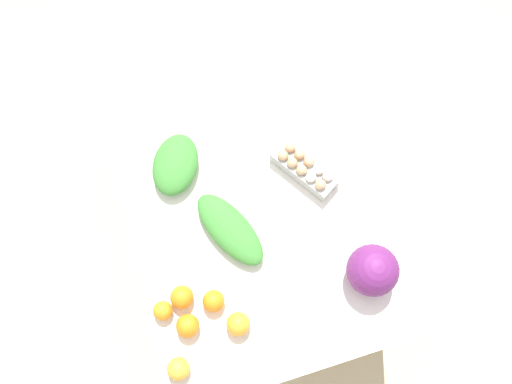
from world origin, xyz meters
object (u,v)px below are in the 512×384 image
Objects in this scene: egg_carton at (305,168)px; orange_5 at (182,297)px; greens_bunch_chard at (230,229)px; orange_4 at (178,369)px; greens_bunch_beet_tops at (175,165)px; orange_3 at (214,301)px; orange_0 at (238,324)px; cabbage_purple at (373,270)px; orange_2 at (188,326)px; orange_1 at (163,311)px.

egg_carton is 0.63m from orange_5.
orange_4 reaches higher than greens_bunch_chard.
orange_4 is at bearing -13.51° from greens_bunch_beet_tops.
orange_0 is at bearing 31.11° from orange_3.
cabbage_purple reaches higher than orange_2.
orange_4 is at bearing -27.55° from orange_2.
cabbage_purple is 0.44m from egg_carton.
greens_bunch_chard is at bearing 140.78° from orange_2.
greens_bunch_beet_tops is at bearing -136.85° from cabbage_purple.
greens_bunch_chard is (0.14, -0.32, -0.00)m from egg_carton.
orange_1 is at bearing -96.42° from orange_3.
orange_3 is 0.24m from orange_4.
greens_bunch_beet_tops reaches higher than orange_0.
greens_bunch_chard is at bearing 23.11° from greens_bunch_beet_tops.
cabbage_purple is 0.51m from greens_bunch_chard.
egg_carton is at bearing -167.71° from cabbage_purple.
orange_5 is at bearing -50.87° from greens_bunch_chard.
greens_bunch_beet_tops is at bearing 160.92° from orange_1.
cabbage_purple reaches higher than greens_bunch_chard.
orange_2 is at bearing -2.99° from orange_5.
egg_carton reaches higher than orange_2.
orange_5 reaches higher than orange_1.
egg_carton is 0.71m from orange_1.
cabbage_purple is 0.72m from orange_4.
cabbage_purple is 0.65m from orange_5.
cabbage_purple is at bearing 80.45° from orange_5.
greens_bunch_beet_tops reaches higher than orange_2.
orange_4 is (0.69, -0.17, -0.01)m from greens_bunch_beet_tops.
orange_3 is at bearing 0.22° from greens_bunch_beet_tops.
orange_3 is (-0.06, -0.54, -0.05)m from cabbage_purple.
greens_bunch_beet_tops is 2.99× the size of orange_0.
orange_1 is 0.84× the size of orange_5.
orange_3 is (-0.05, 0.10, -0.00)m from orange_2.
egg_carton is 0.35m from greens_bunch_chard.
cabbage_purple is 2.64× the size of orange_1.
orange_0 is 0.26m from orange_1.
orange_5 reaches higher than orange_3.
egg_carton is 3.48× the size of orange_3.
orange_1 is 0.88× the size of orange_4.
orange_4 reaches higher than orange_1.
orange_0 is 1.07× the size of orange_4.
orange_0 is at bearing 74.94° from orange_2.
greens_bunch_chard is 0.32m from greens_bunch_beet_tops.
orange_5 is (0.32, -0.55, -0.00)m from egg_carton.
orange_1 is 0.88× the size of orange_3.
orange_4 is (0.54, -0.61, -0.00)m from egg_carton.
egg_carton is at bearing 71.22° from greens_bunch_beet_tops.
orange_0 is (0.61, 0.06, -0.00)m from greens_bunch_beet_tops.
orange_2 and orange_5 have the same top height.
egg_carton is at bearing 128.93° from orange_3.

